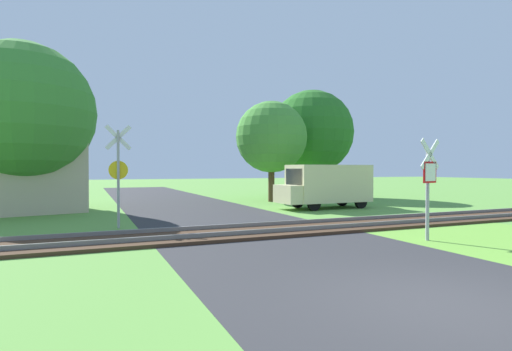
# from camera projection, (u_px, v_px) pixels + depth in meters

# --- Properties ---
(ground_plane) EXTENTS (160.00, 160.00, 0.00)m
(ground_plane) POSITION_uv_depth(u_px,v_px,m) (450.00, 307.00, 5.80)
(ground_plane) COLOR #5B933D
(road_asphalt) EXTENTS (6.52, 80.00, 0.01)m
(road_asphalt) POSITION_uv_depth(u_px,v_px,m) (362.00, 274.00, 7.64)
(road_asphalt) COLOR #2D2D30
(road_asphalt) RESTS_ON ground
(rail_track) EXTENTS (60.00, 2.60, 0.22)m
(rail_track) POSITION_uv_depth(u_px,v_px,m) (254.00, 231.00, 12.61)
(rail_track) COLOR #422D1E
(rail_track) RESTS_ON ground
(stop_sign_near) EXTENTS (0.86, 0.22, 2.88)m
(stop_sign_near) POSITION_uv_depth(u_px,v_px,m) (429.00, 181.00, 11.22)
(stop_sign_near) COLOR #9E9EA5
(stop_sign_near) RESTS_ON ground
(crossing_sign_far) EXTENTS (0.88, 0.16, 3.54)m
(crossing_sign_far) POSITION_uv_depth(u_px,v_px,m) (118.00, 169.00, 13.62)
(crossing_sign_far) COLOR #9E9EA5
(crossing_sign_far) RESTS_ON ground
(house) EXTENTS (7.92, 6.74, 6.29)m
(house) POSITION_uv_depth(u_px,v_px,m) (1.00, 166.00, 18.60)
(house) COLOR #C6B293
(house) RESTS_ON ground
(tree_right) EXTENTS (4.44, 4.44, 6.25)m
(tree_right) POSITION_uv_depth(u_px,v_px,m) (271.00, 137.00, 24.82)
(tree_right) COLOR #513823
(tree_right) RESTS_ON ground
(tree_far) EXTENTS (5.97, 5.97, 7.68)m
(tree_far) POSITION_uv_depth(u_px,v_px,m) (312.00, 132.00, 28.63)
(tree_far) COLOR #513823
(tree_far) RESTS_ON ground
(tree_left) EXTENTS (6.26, 6.26, 7.74)m
(tree_left) POSITION_uv_depth(u_px,v_px,m) (23.00, 112.00, 17.91)
(tree_left) COLOR #513823
(tree_left) RESTS_ON ground
(mail_truck) EXTENTS (4.96, 2.04, 2.24)m
(mail_truck) POSITION_uv_depth(u_px,v_px,m) (326.00, 184.00, 20.55)
(mail_truck) COLOR beige
(mail_truck) RESTS_ON ground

